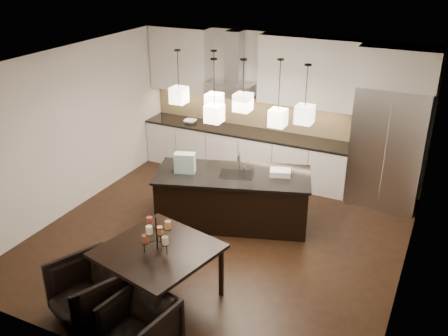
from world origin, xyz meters
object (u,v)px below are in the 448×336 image
at_px(dining_table, 159,274).
at_px(armchair_right, 140,327).
at_px(refrigerator, 388,147).
at_px(island_body, 233,199).
at_px(armchair_left, 90,292).

xyz_separation_m(dining_table, armchair_right, (0.29, -0.86, -0.05)).
xyz_separation_m(refrigerator, island_body, (-2.12, -1.81, -0.65)).
height_order(dining_table, armchair_left, dining_table).
xyz_separation_m(island_body, dining_table, (-0.02, -2.23, -0.04)).
bearing_deg(dining_table, armchair_right, -58.88).
bearing_deg(refrigerator, dining_table, -117.92).
distance_m(dining_table, armchair_left, 0.88).
distance_m(refrigerator, dining_table, 4.62).
distance_m(dining_table, armchair_right, 0.91).
distance_m(island_body, dining_table, 2.23).
relative_size(armchair_left, armchair_right, 1.15).
xyz_separation_m(dining_table, armchair_left, (-0.58, -0.67, -0.00)).
distance_m(island_body, armchair_left, 2.96).
bearing_deg(armchair_right, island_body, 104.00).
bearing_deg(dining_table, armchair_left, -118.17).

